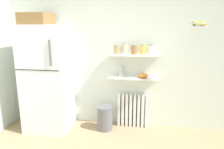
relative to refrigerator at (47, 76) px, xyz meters
The scene contains 14 objects.
back_wall 1.49m from the refrigerator, 15.71° to the left, with size 7.04×0.10×2.60m, color silver.
refrigerator is the anchor object (origin of this frame).
radiator 1.65m from the refrigerator, ahead, with size 0.56×0.12×0.62m.
wall_shelf_lower 1.51m from the refrigerator, ahead, with size 0.88×0.22×0.03m, color white.
wall_shelf_upper 1.56m from the refrigerator, ahead, with size 0.88×0.22×0.03m, color white.
storage_jar_0 1.31m from the refrigerator, 10.95° to the left, with size 0.12×0.12×0.16m.
storage_jar_1 1.45m from the refrigerator, ahead, with size 0.11×0.11×0.19m.
storage_jar_2 1.58m from the refrigerator, ahead, with size 0.09×0.09×0.17m.
storage_jar_3 1.72m from the refrigerator, ahead, with size 0.08×0.08×0.18m.
storage_jar_4 1.87m from the refrigerator, ahead, with size 0.11×0.11×0.18m.
vase 1.30m from the refrigerator, 10.30° to the left, with size 0.08×0.08×0.21m, color #B2ADA8.
shelf_bowl 1.68m from the refrigerator, ahead, with size 0.18×0.18×0.08m, color orange.
trash_bin 1.26m from the refrigerator, ahead, with size 0.27×0.27×0.43m, color slate.
hanging_fruit_basket 2.61m from the refrigerator, ahead, with size 0.28×0.28×0.09m.
Camera 1 is at (0.27, -1.74, 1.87)m, focal length 34.06 mm.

